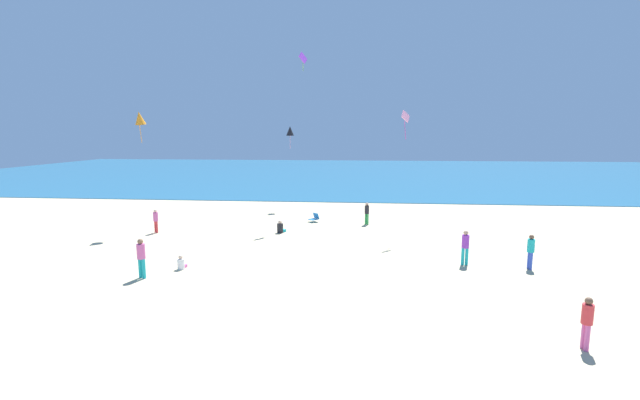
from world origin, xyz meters
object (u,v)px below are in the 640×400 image
Objects in this scene: person_0 at (181,264)px; kite_orange at (140,118)px; person_1 at (281,228)px; kite_pink at (405,117)px; person_3 at (367,212)px; person_5 at (465,245)px; kite_black at (290,131)px; person_6 at (531,249)px; person_4 at (587,320)px; kite_purple at (303,58)px; person_2 at (141,255)px; person_7 at (156,219)px; beach_chair_near_camera at (314,218)px.

kite_orange is at bearing 40.98° from person_0.
kite_pink is (7.36, 0.07, 6.64)m from person_1.
person_3 is 0.91× the size of person_5.
person_3 is 7.02m from kite_pink.
kite_black is 12.01m from kite_orange.
kite_black is at bearing 50.27° from kite_orange.
kite_black is (-13.29, 15.12, 5.31)m from person_6.
person_4 is 0.80× the size of kite_orange.
person_0 is 16.40m from kite_purple.
person_2 is at bearing 160.17° from person_4.
kite_pink is at bearing 127.13° from person_7.
person_5 is (13.90, 3.18, -0.04)m from person_2.
person_0 is at bearing -176.89° from person_1.
kite_black reaches higher than person_6.
kite_orange reaches higher than person_7.
kite_pink is at bearing 76.64° from person_3.
kite_pink is at bearing -32.61° from kite_purple.
person_5 is (12.78, 1.84, 0.70)m from person_0.
beach_chair_near_camera is 12.14m from person_5.
kite_purple reaches higher than beach_chair_near_camera.
person_5 is (9.68, -5.66, 0.65)m from person_1.
person_6 is 22.59m from kite_orange.
kite_purple reaches higher than person_0.
person_6 reaches higher than person_7.
person_3 is at bearing -57.69° from person_6.
person_4 is 22.82m from kite_purple.
person_7 is 6.19m from kite_orange.
person_7 is 13.08m from kite_black.
person_3 is at bearing 106.66° from person_4.
person_1 reaches higher than beach_chair_near_camera.
kite_black is at bearing -94.76° from person_3.
kite_black reaches higher than person_0.
person_7 is (-7.57, -0.74, 0.55)m from person_1.
person_4 is (11.18, -13.46, 0.59)m from person_1.
person_6 is 20.70m from person_7.
person_0 is at bearing -87.89° from person_5.
person_2 reaches higher than person_4.
beach_chair_near_camera is at bearing -19.00° from person_0.
kite_orange is (-9.40, -4.33, -4.07)m from kite_purple.
person_4 is at bearing 76.19° from beach_chair_near_camera.
person_6 is at bearing -15.73° from kite_orange.
person_3 is at bearing -45.27° from kite_black.
kite_orange is at bearing -129.73° from kite_black.
person_1 is 13.83m from person_6.
kite_pink reaches higher than person_2.
person_0 is at bearing -0.96° from person_6.
kite_orange reaches higher than person_1.
kite_black is at bearing 132.26° from kite_pink.
kite_black is at bearing -55.09° from person_6.
person_7 is at bearing -124.33° from kite_black.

